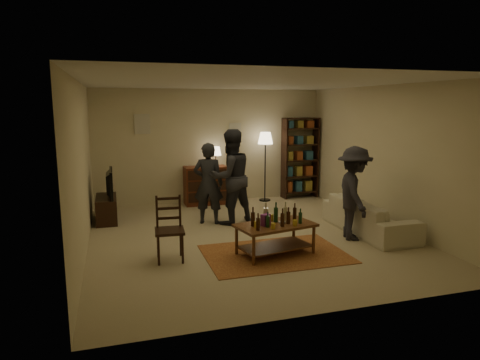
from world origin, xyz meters
name	(u,v)px	position (x,y,z in m)	size (l,w,h in m)	color
floor	(249,236)	(0.00, 0.00, 0.00)	(6.00, 6.00, 0.00)	#C6B793
room_shell	(184,127)	(-0.65, 2.98, 1.81)	(6.00, 6.00, 6.00)	beige
rug	(275,254)	(0.10, -1.02, 0.01)	(2.20, 1.50, 0.01)	brown
coffee_table	(275,228)	(0.10, -1.03, 0.43)	(1.31, 0.88, 0.83)	brown
dining_chair	(169,226)	(-1.51, -0.76, 0.52)	(0.46, 0.46, 0.99)	black
tv_stand	(106,202)	(-2.44, 1.80, 0.38)	(0.40, 1.00, 1.06)	black
dresser	(206,184)	(-0.19, 2.71, 0.48)	(1.00, 0.50, 1.36)	maroon
bookshelf	(300,157)	(2.25, 2.78, 1.03)	(0.90, 0.34, 2.02)	black
floor_lamp	(265,143)	(1.27, 2.65, 1.43)	(0.36, 0.36, 1.68)	black
sofa	(369,216)	(2.20, -0.40, 0.30)	(2.08, 0.81, 0.61)	beige
person_left	(208,183)	(-0.50, 1.05, 0.81)	(0.59, 0.39, 1.61)	#222328
person_right	(230,177)	(-0.08, 0.93, 0.93)	(0.91, 0.71, 1.87)	#26262D
person_by_sofa	(354,193)	(1.70, -0.66, 0.82)	(1.05, 0.61, 1.63)	#26252C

